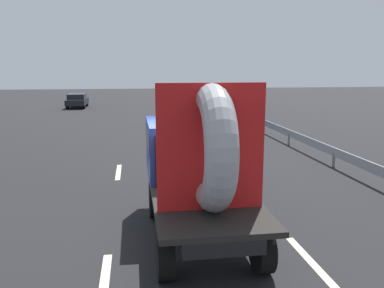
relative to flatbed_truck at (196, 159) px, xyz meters
The scene contains 9 objects.
ground_plane 1.64m from the flatbed_truck, 110.42° to the left, with size 120.00×120.00×0.00m, color black.
flatbed_truck is the anchor object (origin of this frame).
distant_sedan 14.58m from the flatbed_truck, 75.05° to the left, with size 1.83×4.27×1.39m.
guardrail 9.11m from the flatbed_truck, 49.77° to the left, with size 0.10×16.86×0.71m.
lane_dash_left_near 3.22m from the flatbed_truck, 132.33° to the right, with size 2.08×0.16×0.01m, color beige.
lane_dash_left_far 5.75m from the flatbed_truck, 109.87° to the left, with size 2.03×0.16×0.01m, color beige.
lane_dash_right_near 3.31m from the flatbed_truck, 49.59° to the right, with size 2.80×0.16×0.01m, color beige.
lane_dash_right_far 5.80m from the flatbed_truck, 70.32° to the left, with size 2.32×0.16×0.01m, color beige.
oncoming_car 29.14m from the flatbed_truck, 102.41° to the left, with size 1.63×3.80×1.24m.
Camera 1 is at (-1.21, -8.55, 3.55)m, focal length 36.97 mm.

